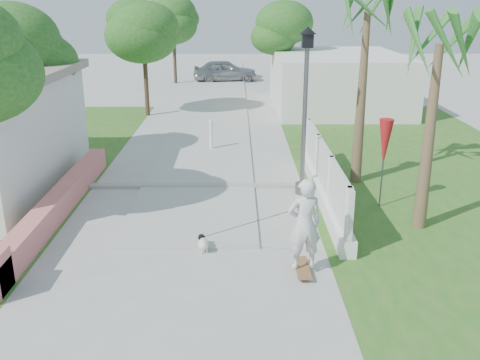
{
  "coord_description": "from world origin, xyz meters",
  "views": [
    {
      "loc": [
        1.12,
        -8.35,
        5.1
      ],
      "look_at": [
        1.19,
        3.41,
        1.1
      ],
      "focal_mm": 40.0,
      "sensor_mm": 36.0,
      "label": 1
    }
  ],
  "objects_px": {
    "street_lamp": "(305,106)",
    "skateboarder": "(257,225)",
    "bollard": "(211,134)",
    "patio_umbrella": "(385,143)",
    "parked_car": "(225,70)",
    "dog": "(203,243)"
  },
  "relations": [
    {
      "from": "skateboarder",
      "to": "parked_car",
      "type": "relative_size",
      "value": 0.58
    },
    {
      "from": "street_lamp",
      "to": "skateboarder",
      "type": "bearing_deg",
      "value": -108.78
    },
    {
      "from": "skateboarder",
      "to": "parked_car",
      "type": "height_order",
      "value": "skateboarder"
    },
    {
      "from": "bollard",
      "to": "patio_umbrella",
      "type": "relative_size",
      "value": 0.47
    },
    {
      "from": "bollard",
      "to": "dog",
      "type": "xyz_separation_m",
      "value": [
        0.19,
        -8.05,
        -0.4
      ]
    },
    {
      "from": "patio_umbrella",
      "to": "parked_car",
      "type": "distance_m",
      "value": 22.67
    },
    {
      "from": "skateboarder",
      "to": "dog",
      "type": "distance_m",
      "value": 1.39
    },
    {
      "from": "bollard",
      "to": "skateboarder",
      "type": "relative_size",
      "value": 0.46
    },
    {
      "from": "street_lamp",
      "to": "skateboarder",
      "type": "xyz_separation_m",
      "value": [
        -1.38,
        -4.06,
        -1.6
      ]
    },
    {
      "from": "street_lamp",
      "to": "patio_umbrella",
      "type": "height_order",
      "value": "street_lamp"
    },
    {
      "from": "dog",
      "to": "parked_car",
      "type": "distance_m",
      "value": 24.76
    },
    {
      "from": "bollard",
      "to": "patio_umbrella",
      "type": "bearing_deg",
      "value": -50.09
    },
    {
      "from": "street_lamp",
      "to": "bollard",
      "type": "relative_size",
      "value": 4.07
    },
    {
      "from": "street_lamp",
      "to": "dog",
      "type": "bearing_deg",
      "value": -125.21
    },
    {
      "from": "bollard",
      "to": "patio_umbrella",
      "type": "height_order",
      "value": "patio_umbrella"
    },
    {
      "from": "bollard",
      "to": "patio_umbrella",
      "type": "xyz_separation_m",
      "value": [
        4.6,
        -5.5,
        1.1
      ]
    },
    {
      "from": "dog",
      "to": "patio_umbrella",
      "type": "bearing_deg",
      "value": 14.21
    },
    {
      "from": "skateboarder",
      "to": "street_lamp",
      "type": "bearing_deg",
      "value": -119.38
    },
    {
      "from": "bollard",
      "to": "parked_car",
      "type": "bearing_deg",
      "value": 89.54
    },
    {
      "from": "bollard",
      "to": "parked_car",
      "type": "height_order",
      "value": "parked_car"
    },
    {
      "from": "bollard",
      "to": "dog",
      "type": "bearing_deg",
      "value": -88.63
    },
    {
      "from": "bollard",
      "to": "dog",
      "type": "height_order",
      "value": "bollard"
    }
  ]
}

